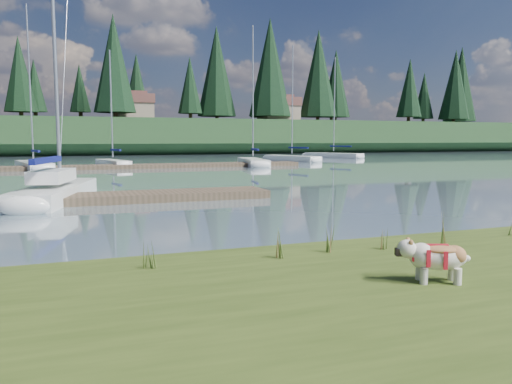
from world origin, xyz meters
name	(u,v)px	position (x,y,z in m)	size (l,w,h in m)	color
ground	(116,169)	(0.00, 30.00, 0.00)	(200.00, 200.00, 0.00)	gray
bank	(423,355)	(0.00, -6.00, 0.17)	(60.00, 9.00, 0.35)	#3A4C19
ridge	(93,137)	(0.00, 73.00, 2.50)	(200.00, 20.00, 5.00)	#1A3319
bulldog	(437,256)	(1.43, -4.48, 0.72)	(0.99, 0.66, 0.59)	silver
sailboat_main	(60,188)	(-3.68, 10.78, 0.42)	(3.39, 8.10, 11.54)	white
dock_near	(50,200)	(-4.00, 9.00, 0.15)	(16.00, 2.00, 0.30)	#4C3D2C
dock_far	(143,166)	(2.00, 30.00, 0.15)	(26.00, 2.20, 0.30)	#4C3D2C
sailboat_bg_1	(32,164)	(-6.12, 32.20, 0.33)	(3.45, 8.42, 12.30)	white
sailboat_bg_2	(111,163)	(-0.18, 33.19, 0.33)	(2.72, 6.32, 9.53)	white
sailboat_bg_3	(252,161)	(11.66, 31.52, 0.32)	(2.93, 8.29, 11.94)	white
sailboat_bg_4	(287,158)	(17.85, 37.74, 0.32)	(4.00, 8.09, 11.79)	white
sailboat_bg_5	(328,155)	(26.48, 44.74, 0.32)	(5.27, 8.41, 12.15)	white
weed_0	(281,244)	(-0.01, -2.44, 0.58)	(0.17, 0.14, 0.56)	#475B23
weed_1	(330,239)	(0.95, -2.35, 0.58)	(0.17, 0.14, 0.55)	#475B23
weed_2	(442,232)	(2.97, -2.78, 0.64)	(0.17, 0.14, 0.69)	#475B23
weed_3	(148,256)	(-2.18, -2.40, 0.54)	(0.17, 0.14, 0.46)	#475B23
weed_4	(384,239)	(1.97, -2.46, 0.52)	(0.17, 0.14, 0.41)	#475B23
mud_lip	(263,262)	(0.00, -1.60, 0.07)	(60.00, 0.50, 0.14)	#33281C
conifer_3	(19,74)	(-10.00, 72.00, 11.74)	(4.84, 4.84, 12.25)	#382619
conifer_4	(114,63)	(3.00, 66.00, 13.09)	(6.16, 6.16, 15.10)	#382619
conifer_5	(190,85)	(15.00, 70.00, 10.83)	(3.96, 3.96, 10.35)	#382619
conifer_6	(270,67)	(28.00, 68.00, 13.99)	(7.04, 7.04, 17.00)	#382619
conifer_7	(336,84)	(42.00, 71.00, 12.19)	(5.28, 5.28, 13.20)	#382619
conifer_8	(409,88)	(55.00, 67.00, 11.51)	(4.62, 4.62, 11.77)	#382619
conifer_9	(455,85)	(68.00, 70.00, 12.87)	(5.94, 5.94, 14.62)	#382619
house_1	(132,107)	(6.00, 71.00, 7.31)	(6.30, 5.30, 4.65)	gray
house_2	(279,109)	(30.00, 69.00, 7.31)	(6.30, 5.30, 4.65)	gray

